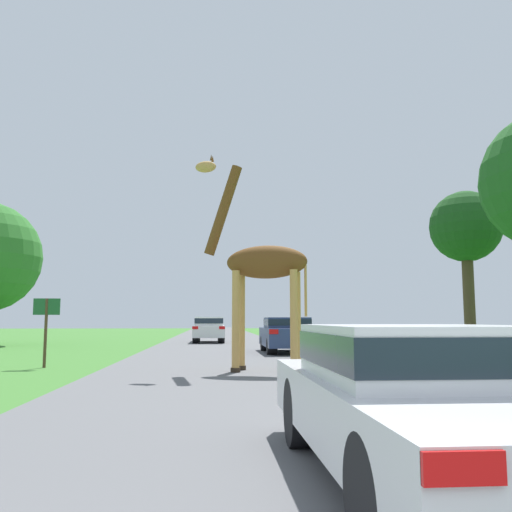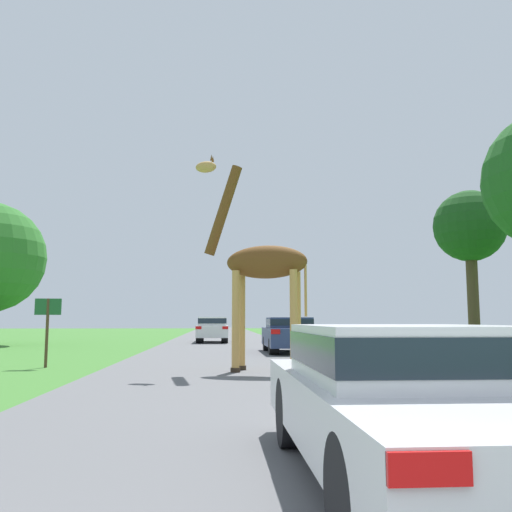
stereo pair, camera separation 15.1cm
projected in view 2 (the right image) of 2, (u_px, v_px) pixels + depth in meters
The scene contains 7 objects.
road at pixel (224, 343), 29.95m from camera, with size 6.53×120.00×0.00m.
giraffe_near_road at pixel (261, 267), 13.60m from camera, with size 2.95×1.28×5.57m.
car_lead_maroon at pixel (409, 396), 4.23m from camera, with size 1.75×4.48×1.23m.
car_queue_right at pixel (212, 329), 30.55m from camera, with size 1.73×4.13×1.41m.
car_queue_left at pixel (289, 334), 21.04m from camera, with size 1.81×4.13×1.35m.
tree_centre_back at pixel (470, 228), 28.41m from camera, with size 3.74×3.74×8.03m.
sign_post at pixel (48, 319), 14.56m from camera, with size 0.70×0.08×1.84m.
Camera 2 is at (-0.27, -0.36, 1.27)m, focal length 38.00 mm.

